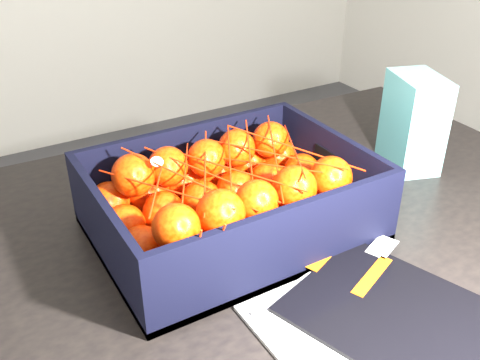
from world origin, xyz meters
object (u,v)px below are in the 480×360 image
table (267,259)px  retail_carton (413,122)px  magazine_stack (384,330)px  produce_crate (231,210)px

table → retail_carton: size_ratio=6.65×
magazine_stack → produce_crate: 0.31m
magazine_stack → retail_carton: bearing=41.2°
table → retail_carton: (0.34, 0.01, 0.19)m
table → retail_carton: retail_carton is taller
produce_crate → retail_carton: (0.42, 0.02, 0.05)m
produce_crate → table: bearing=5.9°
table → retail_carton: bearing=1.8°
produce_crate → retail_carton: 0.42m
magazine_stack → retail_carton: size_ratio=2.01×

